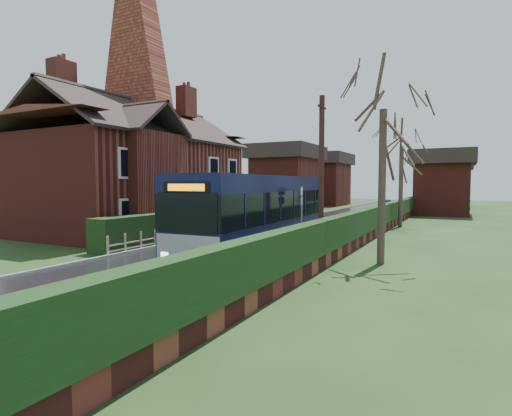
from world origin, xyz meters
The scene contains 18 objects.
ground centered at (0.00, 0.00, 0.00)m, with size 140.00×140.00×0.00m, color #2F4E21.
road centered at (0.00, 10.00, 0.01)m, with size 6.00×100.00×0.02m, color black.
pavement centered at (4.25, 10.00, 0.07)m, with size 2.50×100.00×0.14m, color slate.
kerb_right centered at (3.05, 10.00, 0.07)m, with size 0.12×100.00×0.14m, color gray.
kerb_left centered at (-3.05, 10.00, 0.05)m, with size 0.12×100.00×0.10m, color gray.
front_hedge centered at (-3.90, 5.00, 0.80)m, with size 1.20×16.00×1.60m, color black.
picket_fence centered at (-3.15, 5.00, 0.45)m, with size 0.10×16.00×0.90m, color gray, non-canonical shape.
right_wall_hedge centered at (5.80, 10.00, 1.02)m, with size 0.60×50.00×1.80m.
brick_house centered at (-8.73, 4.78, 4.38)m, with size 9.30×14.60×10.30m.
bus centered at (2.20, 1.03, 1.74)m, with size 3.03×11.63×3.51m.
car_silver centered at (-2.07, 9.59, 0.61)m, with size 1.44×3.59×1.22m, color #A7A9AC.
car_green centered at (-1.60, 2.88, 0.64)m, with size 1.80×4.43×1.28m, color black.
car_distant centered at (2.00, 34.94, 0.61)m, with size 1.28×3.68×1.21m, color black.
bus_stop_sign centered at (4.00, 1.62, 2.00)m, with size 0.21×0.45×3.04m.
telegraph_pole centered at (4.80, 1.95, 3.56)m, with size 0.24×0.91×7.04m.
tree_right_near centered at (7.63, 0.81, 6.42)m, with size 3.98×3.98×8.59m.
tree_right_far centered at (6.39, 15.32, 6.21)m, with size 4.30×4.30×8.31m.
tree_house_side centered at (-13.97, 10.00, 8.29)m, with size 4.88×4.88×11.10m.
Camera 1 is at (10.47, -15.21, 3.16)m, focal length 28.00 mm.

